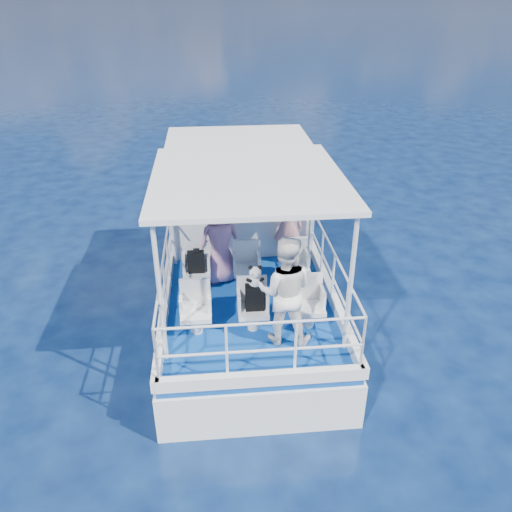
{
  "coord_description": "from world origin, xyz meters",
  "views": [
    {
      "loc": [
        -0.57,
        -7.62,
        5.76
      ],
      "look_at": [
        0.11,
        -0.4,
        1.85
      ],
      "focal_mm": 35.0,
      "sensor_mm": 36.0,
      "label": 1
    }
  ],
  "objects": [
    {
      "name": "railings",
      "position": [
        0.0,
        -0.58,
        1.4
      ],
      "size": [
        2.84,
        3.59,
        1.0
      ],
      "primitive_type": null,
      "color": "white",
      "rests_on": "deck"
    },
    {
      "name": "seat_stbd_fwd",
      "position": [
        0.9,
        0.2,
        1.09
      ],
      "size": [
        0.48,
        0.46,
        0.38
      ],
      "primitive_type": "cube",
      "color": "silver",
      "rests_on": "deck"
    },
    {
      "name": "canopy",
      "position": [
        0.0,
        -0.2,
        3.14
      ],
      "size": [
        3.0,
        3.2,
        0.08
      ],
      "primitive_type": "cube",
      "color": "white",
      "rests_on": "cabin"
    },
    {
      "name": "seat_port_fwd",
      "position": [
        -0.9,
        0.2,
        1.09
      ],
      "size": [
        0.48,
        0.46,
        0.38
      ],
      "primitive_type": "cube",
      "color": "silver",
      "rests_on": "deck"
    },
    {
      "name": "ground",
      "position": [
        0.0,
        0.0,
        0.0
      ],
      "size": [
        2000.0,
        2000.0,
        0.0
      ],
      "primitive_type": "plane",
      "color": "#071539",
      "rests_on": "ground"
    },
    {
      "name": "passenger_stbd_fwd",
      "position": [
        0.87,
        1.06,
        1.69
      ],
      "size": [
        0.67,
        0.55,
        1.57
      ],
      "primitive_type": "imported",
      "rotation": [
        0.0,
        0.0,
        2.78
      ],
      "color": "pink",
      "rests_on": "deck"
    },
    {
      "name": "canopy_posts",
      "position": [
        0.0,
        -0.25,
        2.0
      ],
      "size": [
        2.77,
        2.97,
        2.2
      ],
      "color": "white",
      "rests_on": "deck"
    },
    {
      "name": "hull",
      "position": [
        0.0,
        1.0,
        0.0
      ],
      "size": [
        3.0,
        7.0,
        1.6
      ],
      "primitive_type": "cube",
      "color": "white",
      "rests_on": "ground"
    },
    {
      "name": "deck",
      "position": [
        0.0,
        1.0,
        0.85
      ],
      "size": [
        2.9,
        6.9,
        0.1
      ],
      "primitive_type": "cube",
      "color": "navy",
      "rests_on": "hull"
    },
    {
      "name": "cabin",
      "position": [
        0.0,
        2.3,
        2.0
      ],
      "size": [
        2.85,
        2.0,
        2.2
      ],
      "primitive_type": "cube",
      "color": "white",
      "rests_on": "deck"
    },
    {
      "name": "seat_stbd_aft",
      "position": [
        0.9,
        -1.1,
        1.09
      ],
      "size": [
        0.48,
        0.46,
        0.38
      ],
      "primitive_type": "cube",
      "color": "silver",
      "rests_on": "deck"
    },
    {
      "name": "seat_center_fwd",
      "position": [
        0.0,
        0.2,
        1.09
      ],
      "size": [
        0.48,
        0.46,
        0.38
      ],
      "primitive_type": "cube",
      "color": "silver",
      "rests_on": "deck"
    },
    {
      "name": "passenger_stbd_aft",
      "position": [
        0.45,
        -1.41,
        1.78
      ],
      "size": [
        0.99,
        0.84,
        1.77
      ],
      "primitive_type": "imported",
      "rotation": [
        0.0,
        0.0,
        2.92
      ],
      "color": "white",
      "rests_on": "deck"
    },
    {
      "name": "backpack_port",
      "position": [
        -0.9,
        0.17,
        1.47
      ],
      "size": [
        0.3,
        0.17,
        0.39
      ],
      "primitive_type": "cube",
      "color": "black",
      "rests_on": "seat_port_fwd"
    },
    {
      "name": "passenger_port_fwd",
      "position": [
        -0.47,
        0.48,
        1.7
      ],
      "size": [
        0.7,
        0.59,
        1.61
      ],
      "primitive_type": "imported",
      "rotation": [
        0.0,
        0.0,
        3.46
      ],
      "color": "#C07C9E",
      "rests_on": "deck"
    },
    {
      "name": "backpack_center",
      "position": [
        0.03,
        -1.1,
        1.5
      ],
      "size": [
        0.29,
        0.16,
        0.43
      ],
      "primitive_type": "cube",
      "color": "black",
      "rests_on": "seat_center_aft"
    },
    {
      "name": "panda",
      "position": [
        0.03,
        -1.12,
        1.89
      ],
      "size": [
        0.23,
        0.19,
        0.36
      ],
      "primitive_type": null,
      "color": "silver",
      "rests_on": "backpack_center"
    },
    {
      "name": "seat_center_aft",
      "position": [
        0.0,
        -1.1,
        1.09
      ],
      "size": [
        0.48,
        0.46,
        0.38
      ],
      "primitive_type": "cube",
      "color": "silver",
      "rests_on": "deck"
    },
    {
      "name": "compact_camera",
      "position": [
        -0.88,
        0.17,
        1.7
      ],
      "size": [
        0.11,
        0.07,
        0.07
      ],
      "primitive_type": "cube",
      "color": "black",
      "rests_on": "backpack_port"
    },
    {
      "name": "seat_port_aft",
      "position": [
        -0.9,
        -1.1,
        1.09
      ],
      "size": [
        0.48,
        0.46,
        0.38
      ],
      "primitive_type": "cube",
      "color": "silver",
      "rests_on": "deck"
    }
  ]
}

